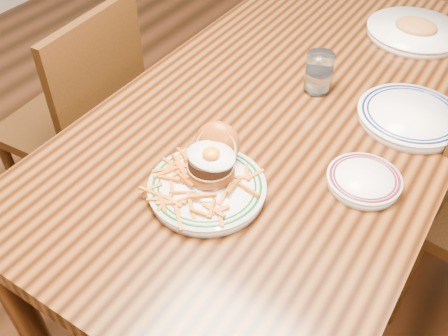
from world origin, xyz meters
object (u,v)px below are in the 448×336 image
Objects in this scene: chair_left at (83,118)px; main_plate at (209,177)px; side_plate at (364,180)px; table at (295,124)px.

main_plate is at bearing -24.39° from chair_left.
side_plate is (0.28, 0.19, -0.02)m from main_plate.
table is 5.95× the size of main_plate.
chair_left is at bearing -168.89° from table.
main_plate is 1.66× the size of side_plate.
chair_left reaches higher than table.
side_plate reaches higher than table.
table is 0.76m from chair_left.
side_plate is at bearing 16.15° from main_plate.
main_plate is at bearing -154.74° from side_plate.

